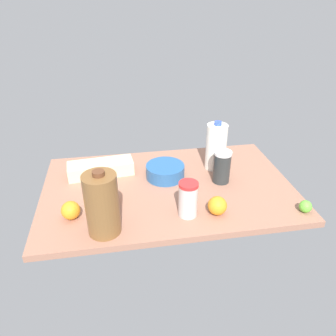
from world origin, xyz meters
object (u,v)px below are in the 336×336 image
(milk_jug, at_px, (216,147))
(shaker_bottle, at_px, (222,166))
(chocolate_milk_jug, at_px, (102,204))
(tumbler_cup, at_px, (188,199))
(orange_near_front, at_px, (217,206))
(orange_by_jug, at_px, (109,193))
(mixing_bowl, at_px, (165,171))
(orange_far_back, at_px, (71,210))
(lime_beside_bowl, at_px, (305,206))
(egg_carton, at_px, (101,168))

(milk_jug, distance_m, shaker_bottle, 0.14)
(chocolate_milk_jug, relative_size, tumbler_cup, 1.74)
(tumbler_cup, relative_size, orange_near_front, 1.93)
(tumbler_cup, distance_m, orange_by_jug, 0.36)
(mixing_bowl, bearing_deg, tumbler_cup, 98.62)
(chocolate_milk_jug, relative_size, orange_far_back, 3.49)
(mixing_bowl, relative_size, tumbler_cup, 1.22)
(milk_jug, distance_m, lime_beside_bowl, 0.53)
(orange_far_back, xyz_separation_m, lime_beside_bowl, (-0.99, 0.12, -0.01))
(milk_jug, height_order, mixing_bowl, milk_jug)
(mixing_bowl, xyz_separation_m, orange_near_front, (-0.17, 0.33, 0.01))
(shaker_bottle, distance_m, orange_far_back, 0.73)
(egg_carton, bearing_deg, orange_by_jug, 93.52)
(milk_jug, bearing_deg, chocolate_milk_jug, 36.30)
(mixing_bowl, distance_m, orange_far_back, 0.51)
(lime_beside_bowl, bearing_deg, orange_by_jug, -14.90)
(orange_by_jug, relative_size, lime_beside_bowl, 1.51)
(mixing_bowl, xyz_separation_m, orange_by_jug, (0.28, 0.16, 0.01))
(tumbler_cup, xyz_separation_m, orange_near_front, (-0.12, 0.01, -0.04))
(orange_near_front, bearing_deg, tumbler_cup, -6.64)
(chocolate_milk_jug, distance_m, tumbler_cup, 0.35)
(orange_far_back, bearing_deg, shaker_bottle, -165.49)
(milk_jug, height_order, chocolate_milk_jug, chocolate_milk_jug)
(lime_beside_bowl, bearing_deg, chocolate_milk_jug, -1.05)
(chocolate_milk_jug, bearing_deg, milk_jug, -143.70)
(shaker_bottle, distance_m, orange_by_jug, 0.55)
(milk_jug, relative_size, tumbler_cup, 1.64)
(chocolate_milk_jug, xyz_separation_m, lime_beside_bowl, (-0.85, 0.02, -0.10))
(milk_jug, relative_size, mixing_bowl, 1.35)
(milk_jug, distance_m, chocolate_milk_jug, 0.72)
(milk_jug, height_order, orange_by_jug, milk_jug)
(egg_carton, bearing_deg, chocolate_milk_jug, 86.74)
(egg_carton, distance_m, orange_near_front, 0.65)
(shaker_bottle, relative_size, lime_beside_bowl, 3.06)
(milk_jug, distance_m, mixing_bowl, 0.30)
(mixing_bowl, bearing_deg, egg_carton, -14.94)
(egg_carton, bearing_deg, tumbler_cup, 126.57)
(chocolate_milk_jug, height_order, orange_far_back, chocolate_milk_jug)
(mixing_bowl, height_order, lime_beside_bowl, mixing_bowl)
(egg_carton, bearing_deg, mixing_bowl, 159.53)
(tumbler_cup, height_order, orange_near_front, tumbler_cup)
(orange_far_back, bearing_deg, mixing_bowl, -149.01)
(shaker_bottle, distance_m, lime_beside_bowl, 0.42)
(mixing_bowl, height_order, orange_near_front, orange_near_front)
(milk_jug, relative_size, egg_carton, 0.79)
(lime_beside_bowl, bearing_deg, egg_carton, -28.42)
(chocolate_milk_jug, xyz_separation_m, orange_near_front, (-0.47, -0.03, -0.09))
(tumbler_cup, distance_m, orange_far_back, 0.49)
(mixing_bowl, height_order, shaker_bottle, shaker_bottle)
(orange_near_front, height_order, orange_by_jug, same)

